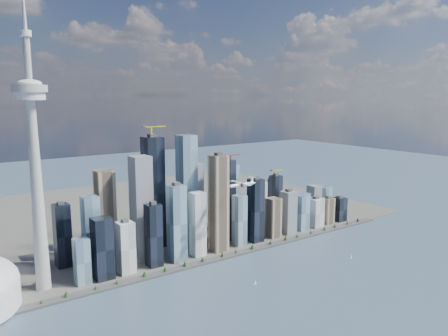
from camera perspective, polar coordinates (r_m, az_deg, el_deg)
ground at (r=746.41m, az=8.22°, el=-18.05°), size 4000.00×4000.00×0.00m
seawall at (r=925.23m, az=-2.73°, el=-12.21°), size 1100.00×22.00×4.00m
land at (r=1308.40m, az=-13.47°, el=-5.96°), size 1400.00×900.00×3.00m
shoreline_trees at (r=922.74m, az=-2.73°, el=-11.82°), size 960.53×7.20×8.80m
skyscraper_cluster at (r=998.78m, az=-2.57°, el=-5.47°), size 736.00×142.00×276.84m
needle_tower at (r=809.19m, az=-23.49°, el=1.02°), size 56.00×56.00×550.50m
airplane at (r=895.28m, az=2.38°, el=-2.13°), size 70.10×61.83×17.17m
sailboat_west at (r=832.24m, az=4.10°, el=-14.73°), size 6.48×2.65×8.94m
sailboat_east at (r=989.01m, az=16.29°, el=-11.07°), size 6.96×3.96×9.83m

